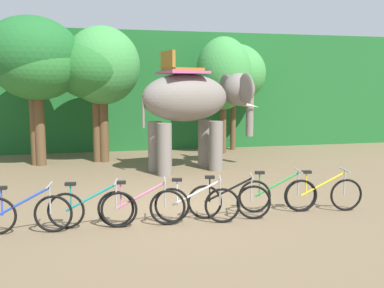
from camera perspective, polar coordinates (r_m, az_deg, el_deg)
ground_plane at (r=9.98m, az=-1.48°, el=-8.25°), size 80.00×80.00×0.00m
foliage_hedge at (r=21.52m, az=-8.08°, el=6.88°), size 36.00×6.00×5.00m
tree_far_right at (r=15.99m, az=-20.08°, el=10.70°), size 3.24×3.24×5.05m
tree_center_right at (r=15.83m, az=-19.45°, el=9.38°), size 2.86×2.86×4.51m
tree_center_left at (r=16.04m, az=-12.47°, el=9.49°), size 2.87×2.87×4.45m
tree_far_left at (r=16.00m, az=-11.57°, el=9.84°), size 2.65×2.65×4.80m
tree_right at (r=17.78m, az=4.11°, el=9.06°), size 2.21×2.21×4.66m
tree_center at (r=18.84m, az=5.42°, el=9.10°), size 2.70×2.70×4.49m
elephant at (r=14.09m, az=0.39°, el=5.45°), size 4.25×2.49×3.78m
bike_blue at (r=8.75m, az=-20.85°, el=-8.39°), size 1.71×0.52×0.92m
bike_teal at (r=8.69m, az=-12.80°, el=-8.18°), size 1.70×0.52×0.92m
bike_pink at (r=8.67m, az=-6.55°, el=-8.07°), size 1.70×0.52×0.92m
bike_white at (r=8.81m, az=0.64°, el=-7.77°), size 1.67×0.60×0.92m
bike_black at (r=9.08m, az=4.82°, el=-7.33°), size 1.67×0.60×0.92m
bike_green at (r=9.72m, az=11.00°, el=-6.45°), size 1.70×0.52×0.92m
bike_yellow at (r=10.02m, az=16.70°, el=-6.21°), size 1.70×0.52×0.92m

